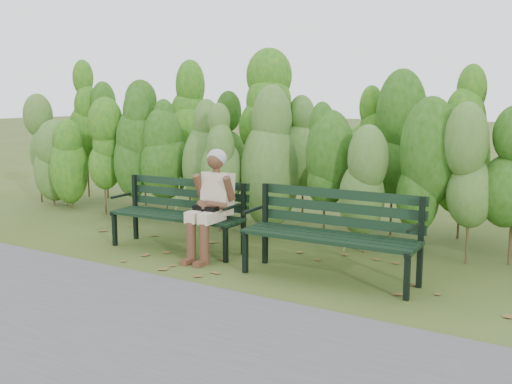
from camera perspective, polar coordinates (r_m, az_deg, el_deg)
The scene contains 7 objects.
ground at distance 6.85m, azimuth -1.56°, elevation -6.60°, with size 80.00×80.00×0.00m, color #3C4D16.
footpath at distance 5.25m, azimuth -15.22°, elevation -11.88°, with size 60.00×2.50×0.01m, color #474749.
hedge_band at distance 8.23m, azimuth 5.60°, elevation 4.92°, with size 11.04×1.67×2.42m.
leaf_litter at distance 6.40m, azimuth -0.14°, elevation -7.72°, with size 5.63×1.89×0.01m.
bench_left at distance 7.37m, azimuth -7.16°, elevation -1.54°, with size 1.73×0.66×0.85m.
bench_right at distance 6.18m, azimuth 7.36°, elevation -3.33°, with size 1.83×0.65×0.91m.
seated_woman at distance 6.88m, azimuth -4.25°, elevation -0.52°, with size 0.51×0.74×1.26m.
Camera 1 is at (3.64, -5.49, 1.86)m, focal length 42.00 mm.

